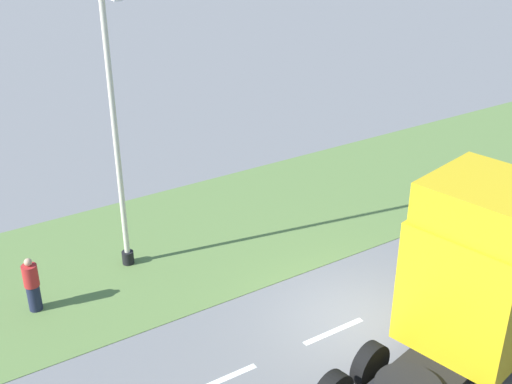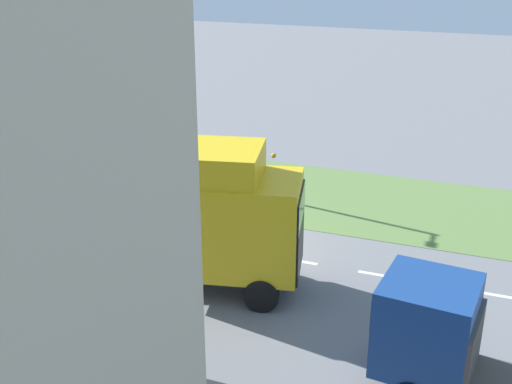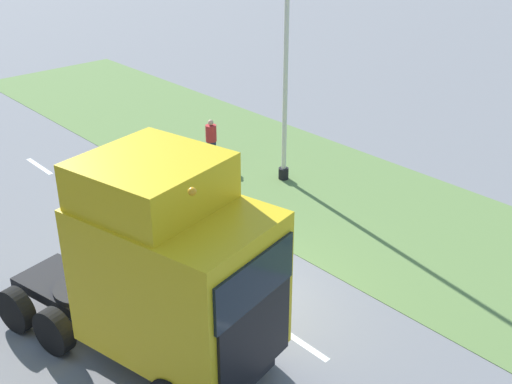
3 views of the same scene
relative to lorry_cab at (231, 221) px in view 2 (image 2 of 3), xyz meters
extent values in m
plane|color=slate|center=(-2.46, -1.32, -2.30)|extent=(120.00, 120.00, 0.00)
cube|color=#607F42|center=(-8.46, -1.32, -2.30)|extent=(7.00, 44.00, 0.01)
cube|color=white|center=(-2.46, -8.42, -2.30)|extent=(0.16, 1.80, 0.00)
cube|color=white|center=(-2.46, -5.22, -2.30)|extent=(0.16, 1.80, 0.00)
cube|color=white|center=(-2.46, -2.02, -2.30)|extent=(0.16, 1.80, 0.00)
cube|color=white|center=(-2.46, 1.18, -2.30)|extent=(0.16, 1.80, 0.00)
cube|color=white|center=(-2.46, 4.38, -2.30)|extent=(0.16, 1.80, 0.00)
cube|color=white|center=(-2.46, 7.58, -2.30)|extent=(0.16, 1.80, 0.00)
cube|color=#232328|center=(6.54, -1.32, -1.41)|extent=(0.25, 24.00, 1.79)
cube|color=black|center=(0.25, -1.16, -1.64)|extent=(2.74, 6.65, 0.24)
cube|color=gold|center=(-0.06, 0.27, -0.06)|extent=(3.21, 4.03, 2.92)
cube|color=black|center=(-0.45, 2.04, -0.70)|extent=(2.09, 0.51, 1.63)
cube|color=black|center=(-0.45, 2.04, 0.58)|extent=(2.21, 0.54, 0.93)
cube|color=gold|center=(0.06, -0.26, 1.85)|extent=(2.82, 2.78, 0.90)
sphere|color=orange|center=(0.38, 1.46, 2.37)|extent=(0.14, 0.14, 0.14)
cylinder|color=black|center=(0.57, -2.59, -1.46)|extent=(1.64, 1.64, 0.12)
cylinder|color=black|center=(-1.36, 0.82, -1.78)|extent=(0.54, 1.08, 1.04)
cylinder|color=black|center=(0.89, 1.31, -1.78)|extent=(0.54, 1.08, 1.04)
cylinder|color=black|center=(-0.62, -2.52, -1.78)|extent=(0.54, 1.08, 1.04)
cylinder|color=black|center=(1.62, -2.03, -1.78)|extent=(0.54, 1.08, 1.04)
cylinder|color=black|center=(-0.35, -3.79, -1.78)|extent=(0.54, 1.08, 1.04)
cylinder|color=black|center=(1.90, -3.30, -1.78)|extent=(0.54, 1.08, 1.04)
cube|color=navy|center=(2.69, 6.12, -0.59)|extent=(2.35, 2.36, 2.27)
cube|color=black|center=(2.58, 5.04, -0.13)|extent=(1.88, 0.23, 0.82)
cube|color=#4C4742|center=(2.81, 7.24, -0.93)|extent=(2.14, 0.32, 1.59)
cylinder|color=black|center=(1.71, 6.23, -1.90)|extent=(0.32, 0.82, 0.80)
cylinder|color=black|center=(-8.13, -5.08, -2.10)|extent=(0.34, 0.34, 0.40)
cylinder|color=beige|center=(-8.13, -5.08, 1.57)|extent=(0.15, 0.15, 7.75)
cylinder|color=beige|center=(-7.68, -5.08, 5.35)|extent=(0.90, 0.11, 0.11)
cube|color=silver|center=(-7.23, -5.08, 5.35)|extent=(0.44, 0.20, 0.16)
cylinder|color=#1E233D|center=(-7.33, -7.96, -1.93)|extent=(0.34, 0.34, 0.75)
cylinder|color=#B22626|center=(-7.33, -7.96, -1.26)|extent=(0.39, 0.39, 0.59)
sphere|color=tan|center=(-7.33, -7.96, -0.86)|extent=(0.20, 0.20, 0.20)
cube|color=black|center=(-3.07, -8.34, -2.29)|extent=(0.36, 0.36, 0.03)
cone|color=orange|center=(-3.07, -8.34, -2.00)|extent=(0.28, 0.28, 0.55)
cylinder|color=white|center=(-3.07, -8.34, -1.97)|extent=(0.17, 0.17, 0.07)
camera|label=1|loc=(7.24, -10.50, 7.72)|focal=45.00mm
camera|label=2|loc=(16.19, 6.90, 7.93)|focal=45.00mm
camera|label=3|loc=(5.73, 8.90, 6.80)|focal=45.00mm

